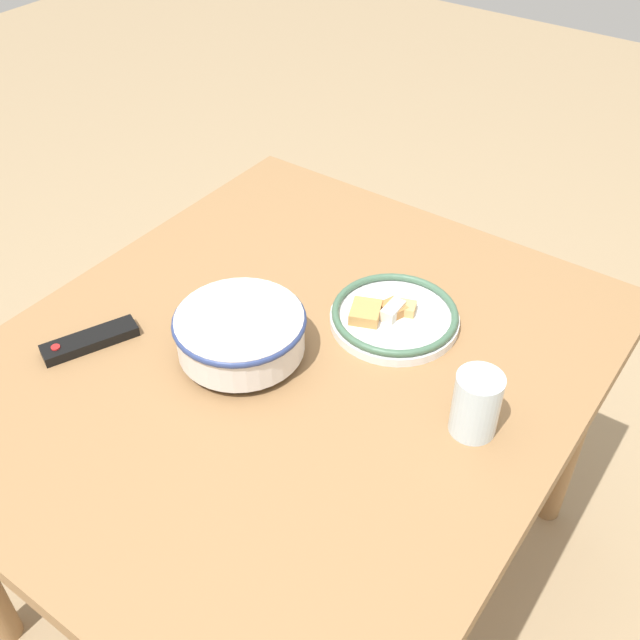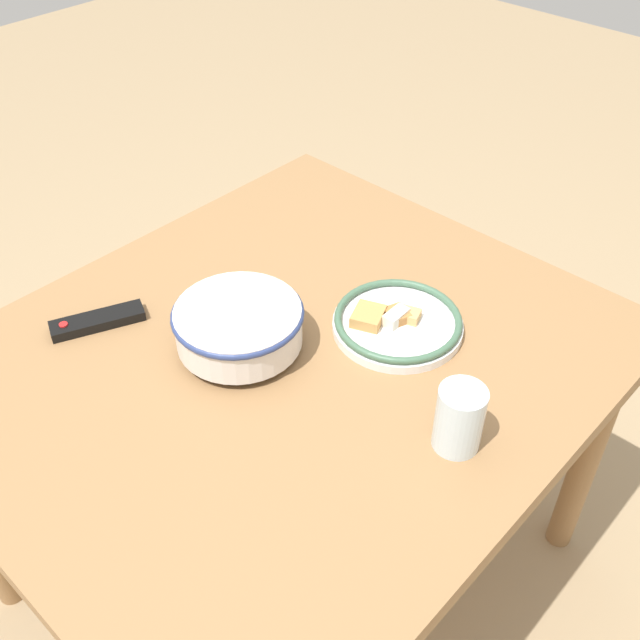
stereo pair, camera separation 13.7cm
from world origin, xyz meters
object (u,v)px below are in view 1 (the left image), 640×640
drinking_glass (476,404)px  tv_remote (90,340)px  noodle_bowl (240,333)px  food_plate (394,316)px

drinking_glass → tv_remote: bearing=108.5°
tv_remote → drinking_glass: bearing=-137.5°
noodle_bowl → tv_remote: bearing=120.2°
noodle_bowl → food_plate: 0.30m
tv_remote → drinking_glass: size_ratio=1.54×
tv_remote → food_plate: bearing=-114.3°
noodle_bowl → tv_remote: noodle_bowl is taller
food_plate → drinking_glass: bearing=-122.3°
food_plate → tv_remote: (-0.38, 0.43, -0.01)m
tv_remote → noodle_bowl: bearing=-125.8°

